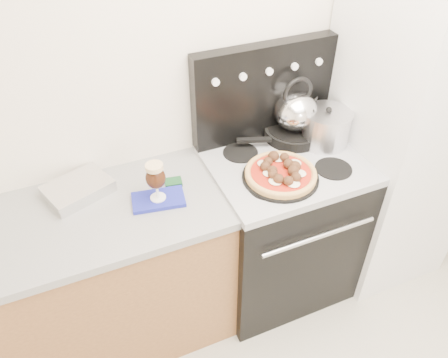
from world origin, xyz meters
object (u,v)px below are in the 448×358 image
fridge (402,128)px  pizza (281,172)px  beer_glass (156,182)px  oven_mitt (158,200)px  pizza_pan (280,177)px  skillet (293,133)px  stock_pot (326,128)px  tea_kettle (296,108)px  stove_body (278,228)px  base_cabinet (80,290)px

fridge → pizza: 0.80m
beer_glass → pizza: (0.57, -0.09, -0.06)m
oven_mitt → pizza_pan: bearing=-9.2°
oven_mitt → skillet: (0.80, 0.19, 0.04)m
pizza_pan → stock_pot: stock_pot is taller
tea_kettle → pizza: bearing=-136.7°
skillet → tea_kettle: 0.15m
stove_body → tea_kettle: size_ratio=3.60×
pizza → stove_body: bearing=49.8°
tea_kettle → beer_glass: bearing=-174.2°
stove_body → skillet: (0.14, 0.17, 0.51)m
stock_pot → tea_kettle: bearing=138.1°
base_cabinet → oven_mitt: oven_mitt is taller
beer_glass → tea_kettle: bearing=13.2°
tea_kettle → stock_pot: 0.19m
stove_body → pizza: (-0.09, -0.11, 0.52)m
oven_mitt → beer_glass: bearing=0.0°
base_cabinet → pizza_pan: (1.01, -0.13, 0.50)m
tea_kettle → base_cabinet: bearing=179.4°
base_cabinet → stove_body: stove_body is taller
fridge → oven_mitt: 1.37m
stove_body → beer_glass: beer_glass is taller
oven_mitt → pizza: size_ratio=0.70×
stove_body → beer_glass: (-0.67, -0.02, 0.58)m
base_cabinet → pizza_pan: pizza_pan is taller
base_cabinet → beer_glass: 0.73m
pizza_pan → pizza: size_ratio=1.08×
fridge → skillet: fridge is taller
oven_mitt → tea_kettle: size_ratio=0.96×
base_cabinet → oven_mitt: 0.65m
pizza_pan → pizza: (0.00, 0.00, 0.03)m
base_cabinet → beer_glass: bearing=-5.3°
beer_glass → fridge: bearing=-0.4°
base_cabinet → fridge: bearing=-1.6°
pizza_pan → stove_body: bearing=49.8°
fridge → beer_glass: bearing=179.6°
tea_kettle → stock_pot: tea_kettle is taller
base_cabinet → tea_kettle: tea_kettle is taller
pizza_pan → tea_kettle: size_ratio=1.49×
oven_mitt → skillet: bearing=13.2°
base_cabinet → fridge: fridge is taller
pizza → stock_pot: size_ratio=1.40×
beer_glass → pizza: beer_glass is taller
oven_mitt → beer_glass: beer_glass is taller
stove_body → oven_mitt: (-0.67, -0.02, 0.47)m
pizza_pan → beer_glass: bearing=170.8°
fridge → tea_kettle: 0.61m
base_cabinet → fridge: size_ratio=0.76×
beer_glass → skillet: 0.83m
pizza → skillet: size_ratio=1.11×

